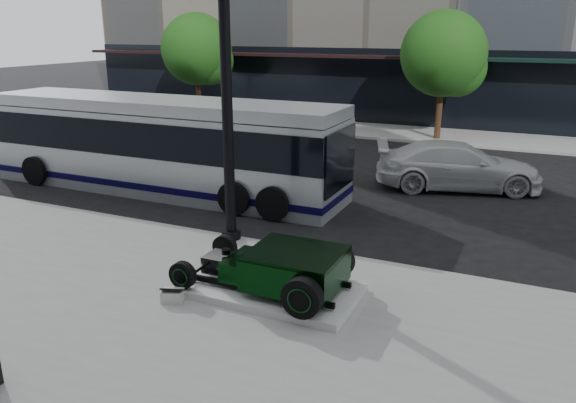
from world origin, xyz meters
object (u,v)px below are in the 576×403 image
at_px(hot_rod, 285,268).
at_px(transit_bus, 161,144).
at_px(white_sedan, 458,166).
at_px(lamppost, 226,75).

distance_m(hot_rod, transit_bus, 8.82).
height_order(hot_rod, transit_bus, transit_bus).
distance_m(transit_bus, white_sedan, 9.57).
bearing_deg(white_sedan, lamppost, 132.74).
bearing_deg(transit_bus, hot_rod, -38.52).
xyz_separation_m(lamppost, white_sedan, (4.25, 7.28, -3.25)).
relative_size(hot_rod, transit_bus, 0.27).
height_order(hot_rod, lamppost, lamppost).
distance_m(hot_rod, lamppost, 4.72).
height_order(lamppost, white_sedan, lamppost).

